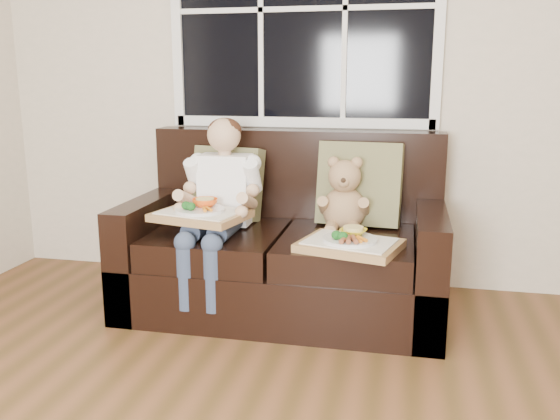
% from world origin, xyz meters
% --- Properties ---
extents(window_back, '(1.62, 0.04, 1.37)m').
position_xyz_m(window_back, '(-0.31, 2.48, 1.65)').
color(window_back, black).
rests_on(window_back, room_walls).
extents(loveseat, '(1.70, 0.92, 0.96)m').
position_xyz_m(loveseat, '(-0.31, 2.02, 0.31)').
color(loveseat, black).
rests_on(loveseat, ground).
extents(pillow_left, '(0.44, 0.27, 0.43)m').
position_xyz_m(pillow_left, '(-0.70, 2.17, 0.66)').
color(pillow_left, olive).
rests_on(pillow_left, loveseat).
extents(pillow_right, '(0.47, 0.24, 0.47)m').
position_xyz_m(pillow_right, '(0.07, 2.17, 0.68)').
color(pillow_right, olive).
rests_on(pillow_right, loveseat).
extents(child, '(0.41, 0.60, 0.92)m').
position_xyz_m(child, '(-0.65, 1.89, 0.66)').
color(child, white).
rests_on(child, loveseat).
extents(teddy_bear, '(0.24, 0.31, 0.42)m').
position_xyz_m(teddy_bear, '(0.00, 2.04, 0.61)').
color(teddy_bear, '#A67B58').
rests_on(teddy_bear, loveseat).
extents(tray_left, '(0.52, 0.44, 0.10)m').
position_xyz_m(tray_left, '(-0.70, 1.73, 0.58)').
color(tray_left, '#A07248').
rests_on(tray_left, child).
extents(tray_right, '(0.54, 0.46, 0.11)m').
position_xyz_m(tray_right, '(0.07, 1.66, 0.48)').
color(tray_right, '#A07248').
rests_on(tray_right, loveseat).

